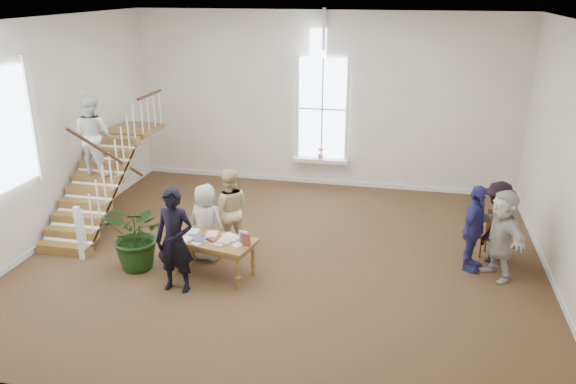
% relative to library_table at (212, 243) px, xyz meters
% --- Properties ---
extents(ground, '(10.00, 10.00, 0.00)m').
position_rel_library_table_xyz_m(ground, '(1.13, 0.99, -0.64)').
color(ground, '#45301B').
rests_on(ground, ground).
extents(room_shell, '(10.49, 10.00, 10.00)m').
position_rel_library_table_xyz_m(room_shell, '(1.13, 5.38, -0.24)').
color(room_shell, beige).
rests_on(room_shell, ground).
extents(staircase, '(1.10, 4.10, 2.92)m').
position_rel_library_table_xyz_m(staircase, '(-3.21, 1.74, 0.98)').
color(staircase, brown).
rests_on(staircase, ground).
extents(library_table, '(1.66, 1.06, 0.78)m').
position_rel_library_table_xyz_m(library_table, '(0.00, 0.00, 0.00)').
color(library_table, brown).
rests_on(library_table, ground).
extents(police_officer, '(0.70, 0.47, 1.89)m').
position_rel_library_table_xyz_m(police_officer, '(-0.43, -0.65, 0.31)').
color(police_officer, black).
rests_on(police_officer, ground).
extents(elderly_woman, '(0.83, 0.63, 1.54)m').
position_rel_library_table_xyz_m(elderly_woman, '(-0.33, 0.60, 0.13)').
color(elderly_woman, '#B8B6AA').
rests_on(elderly_woman, ground).
extents(person_yellow, '(1.00, 0.88, 1.72)m').
position_rel_library_table_xyz_m(person_yellow, '(-0.03, 1.10, 0.22)').
color(person_yellow, '#D9C587').
rests_on(person_yellow, ground).
extents(woman_cluster_a, '(0.75, 1.06, 1.68)m').
position_rel_library_table_xyz_m(woman_cluster_a, '(4.67, 1.26, 0.20)').
color(woman_cluster_a, navy).
rests_on(woman_cluster_a, ground).
extents(woman_cluster_b, '(1.02, 1.21, 1.62)m').
position_rel_library_table_xyz_m(woman_cluster_b, '(5.13, 1.71, 0.17)').
color(woman_cluster_b, black).
rests_on(woman_cluster_b, ground).
extents(woman_cluster_c, '(1.19, 1.62, 1.70)m').
position_rel_library_table_xyz_m(woman_cluster_c, '(5.13, 1.06, 0.21)').
color(woman_cluster_c, beige).
rests_on(woman_cluster_c, ground).
extents(floor_plant, '(1.49, 1.38, 1.36)m').
position_rel_library_table_xyz_m(floor_plant, '(-1.44, -0.06, 0.04)').
color(floor_plant, '#183410').
rests_on(floor_plant, ground).
extents(side_chair, '(0.53, 0.53, 0.93)m').
position_rel_library_table_xyz_m(side_chair, '(5.16, 1.94, -0.13)').
color(side_chair, '#3B1D10').
rests_on(side_chair, ground).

